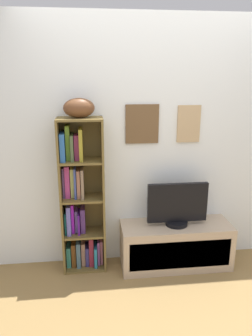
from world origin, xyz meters
TOP-DOWN VIEW (x-y plane):
  - ground at (0.00, 0.00)m, footprint 5.20×5.20m
  - back_wall at (0.00, 1.13)m, footprint 4.80×0.08m
  - bookshelf at (-0.71, 1.00)m, footprint 0.42×0.26m
  - football at (-0.68, 0.97)m, footprint 0.29×0.20m
  - tv_stand at (0.24, 0.90)m, footprint 1.10×0.39m
  - television at (0.24, 0.90)m, footprint 0.59×0.22m

SIDE VIEW (x-z plane):
  - ground at x=0.00m, z-range -0.04..0.00m
  - tv_stand at x=0.24m, z-range 0.00..0.45m
  - television at x=0.24m, z-range 0.44..0.88m
  - bookshelf at x=-0.71m, z-range -0.06..1.45m
  - back_wall at x=0.00m, z-range 0.00..2.43m
  - football at x=-0.68m, z-range 1.52..1.69m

